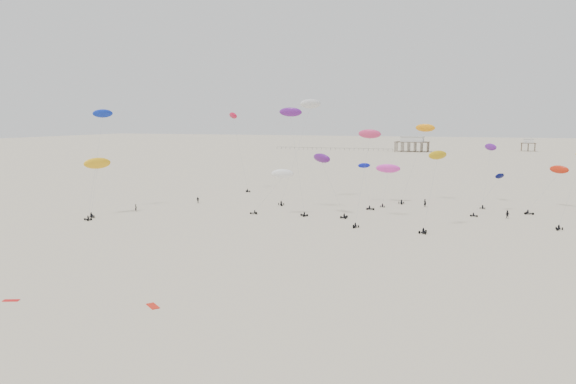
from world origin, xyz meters
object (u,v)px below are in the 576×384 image
at_px(rig_3, 420,143).
at_px(rig_8, 279,178).
at_px(pavilion_small, 528,146).
at_px(rig_0, 367,148).
at_px(pavilion_main, 412,145).
at_px(spectator_0, 136,211).

bearing_deg(rig_3, rig_8, 35.63).
distance_m(pavilion_small, rig_0, 283.93).
bearing_deg(rig_3, pavilion_main, -93.69).
distance_m(rig_0, spectator_0, 54.72).
height_order(pavilion_main, spectator_0, pavilion_main).
height_order(pavilion_small, rig_3, rig_3).
xyz_separation_m(pavilion_small, rig_0, (-47.13, -279.75, 11.68)).
height_order(pavilion_small, rig_8, rig_8).
distance_m(rig_0, rig_8, 21.03).
bearing_deg(rig_3, rig_0, 65.12).
height_order(rig_0, rig_3, rig_3).
distance_m(pavilion_main, pavilion_small, 76.16).
relative_size(pavilion_small, rig_3, 0.45).
bearing_deg(spectator_0, pavilion_main, -60.53).
bearing_deg(pavilion_small, rig_8, -103.50).
bearing_deg(rig_0, spectator_0, 12.42).
distance_m(pavilion_small, rig_8, 286.59).
distance_m(rig_3, spectator_0, 71.05).
xyz_separation_m(pavilion_main, pavilion_small, (70.00, 30.00, -0.74)).
height_order(pavilion_main, pavilion_small, pavilion_main).
xyz_separation_m(pavilion_main, rig_0, (22.87, -249.75, 10.94)).
xyz_separation_m(pavilion_small, rig_8, (-66.90, -278.64, 4.58)).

